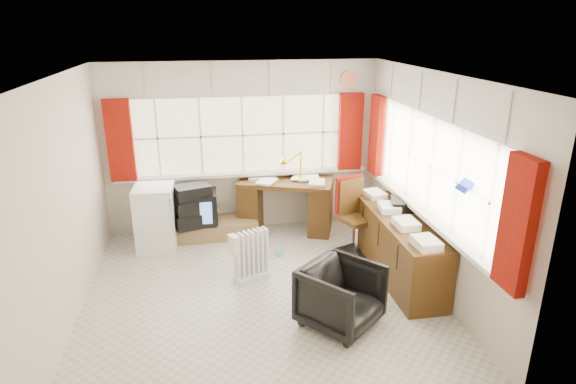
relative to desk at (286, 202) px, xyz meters
name	(u,v)px	position (x,y,z in m)	size (l,w,h in m)	color
ground	(261,294)	(-0.61, -1.80, -0.44)	(4.00, 4.00, 0.00)	beige
room_walls	(258,171)	(-0.61, -1.80, 1.06)	(4.00, 4.00, 4.00)	beige
window_back	(244,169)	(-0.61, 0.14, 0.51)	(3.70, 0.12, 3.60)	#FFEFC9
window_right	(424,208)	(1.34, -1.80, 0.51)	(0.12, 3.70, 3.60)	#FFEFC9
curtains	(322,150)	(0.32, -0.87, 1.02)	(3.83, 3.83, 1.15)	#9B0C08
overhead_cabinets	(327,86)	(0.37, -0.82, 1.81)	(3.98, 3.98, 0.48)	beige
desk	(286,202)	(0.00, 0.00, 0.00)	(1.51, 1.09, 0.83)	#533513
desk_lamp	(301,160)	(0.20, -0.09, 0.67)	(0.18, 0.15, 0.47)	yellow
task_chair	(353,213)	(0.77, -0.88, 0.12)	(0.57, 0.59, 1.06)	black
office_chair	(341,296)	(0.14, -2.53, -0.10)	(0.72, 0.74, 0.67)	black
radiator	(251,260)	(-0.68, -1.45, -0.17)	(0.47, 0.33, 0.65)	white
credenza	(397,245)	(1.12, -1.60, -0.05)	(0.50, 2.00, 0.85)	#533513
file_tray	(402,204)	(1.28, -1.30, 0.37)	(0.27, 0.35, 0.12)	black
tv_bench	(210,229)	(-1.16, -0.08, -0.31)	(1.40, 0.50, 0.25)	#886244
crt_tv	(198,207)	(-1.30, -0.12, 0.04)	(0.53, 0.50, 0.47)	black
hifi_stack	(194,207)	(-1.36, -0.21, 0.09)	(0.66, 0.52, 0.60)	black
mini_fridge	(156,217)	(-1.89, -0.31, 0.01)	(0.55, 0.56, 0.89)	white
spray_bottle_a	(250,259)	(-0.67, -1.19, -0.30)	(0.11, 0.11, 0.28)	white
spray_bottle_b	(279,250)	(-0.25, -0.88, -0.35)	(0.08, 0.08, 0.18)	#84C5B5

